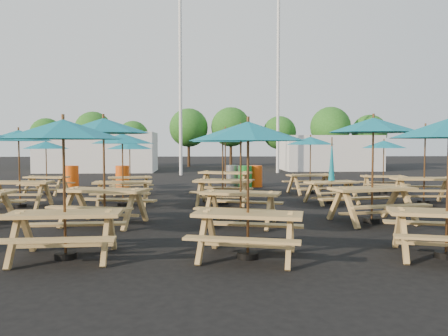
{
  "coord_description": "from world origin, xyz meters",
  "views": [
    {
      "loc": [
        -0.86,
        -13.48,
        1.89
      ],
      "look_at": [
        0.0,
        1.5,
        1.1
      ],
      "focal_mm": 35.0,
      "sensor_mm": 36.0,
      "label": 1
    }
  ],
  "objects": [
    {
      "name": "picnic_unit_4",
      "position": [
        -3.08,
        -6.17,
        2.0
      ],
      "size": [
        2.08,
        2.08,
        2.33
      ],
      "rotation": [
        0.0,
        0.0,
        0.05
      ],
      "color": "tan",
      "rests_on": "ground"
    },
    {
      "name": "tree_2",
      "position": [
        -6.39,
        23.65,
        2.62
      ],
      "size": [
        2.59,
        2.59,
        3.93
      ],
      "color": "#382314",
      "rests_on": "ground"
    },
    {
      "name": "tree_1",
      "position": [
        -9.74,
        23.9,
        3.15
      ],
      "size": [
        3.11,
        3.11,
        4.72
      ],
      "color": "#382314",
      "rests_on": "ground"
    },
    {
      "name": "picnic_unit_11",
      "position": [
        0.16,
        3.42,
        2.18
      ],
      "size": [
        2.74,
        2.74,
        2.54
      ],
      "rotation": [
        0.0,
        0.0,
        -0.32
      ],
      "color": "tan",
      "rests_on": "ground"
    },
    {
      "name": "picnic_unit_9",
      "position": [
        0.12,
        -3.27,
        2.02
      ],
      "size": [
        2.52,
        2.52,
        2.35
      ],
      "rotation": [
        0.0,
        0.0,
        -0.31
      ],
      "color": "tan",
      "rests_on": "ground"
    },
    {
      "name": "ground",
      "position": [
        0.0,
        0.0,
        0.0
      ],
      "size": [
        120.0,
        120.0,
        0.0
      ],
      "primitive_type": "plane",
      "color": "black",
      "rests_on": "ground"
    },
    {
      "name": "waste_bin_4",
      "position": [
        1.7,
        6.08,
        0.49
      ],
      "size": [
        0.6,
        0.6,
        0.97
      ],
      "primitive_type": "cylinder",
      "color": "#EA530D",
      "rests_on": "ground"
    },
    {
      "name": "waste_bin_0",
      "position": [
        -6.55,
        6.33,
        0.49
      ],
      "size": [
        0.6,
        0.6,
        0.97
      ],
      "primitive_type": "cylinder",
      "color": "#EA530D",
      "rests_on": "ground"
    },
    {
      "name": "event_tent_0",
      "position": [
        -8.0,
        18.0,
        1.4
      ],
      "size": [
        8.0,
        4.0,
        2.8
      ],
      "primitive_type": "cube",
      "color": "silver",
      "rests_on": "ground"
    },
    {
      "name": "picnic_unit_14",
      "position": [
        3.41,
        0.34,
        0.88
      ],
      "size": [
        2.01,
        1.86,
        2.14
      ],
      "rotation": [
        0.0,
        0.0,
        0.27
      ],
      "color": "tan",
      "rests_on": "ground"
    },
    {
      "name": "event_tent_1",
      "position": [
        9.0,
        19.0,
        1.3
      ],
      "size": [
        7.0,
        4.0,
        2.6
      ],
      "primitive_type": "cube",
      "color": "silver",
      "rests_on": "ground"
    },
    {
      "name": "tree_5",
      "position": [
        6.22,
        24.67,
        2.97
      ],
      "size": [
        2.94,
        2.94,
        4.45
      ],
      "color": "#382314",
      "rests_on": "ground"
    },
    {
      "name": "picnic_unit_6",
      "position": [
        -3.23,
        0.2,
        1.95
      ],
      "size": [
        2.04,
        2.04,
        2.27
      ],
      "rotation": [
        0.0,
        0.0,
        0.06
      ],
      "color": "tan",
      "rests_on": "ground"
    },
    {
      "name": "waste_bin_2",
      "position": [
        0.64,
        6.36,
        0.49
      ],
      "size": [
        0.6,
        0.6,
        0.97
      ],
      "primitive_type": "cylinder",
      "color": "gray",
      "rests_on": "ground"
    },
    {
      "name": "tree_6",
      "position": [
        10.23,
        22.9,
        3.43
      ],
      "size": [
        3.38,
        3.38,
        5.13
      ],
      "color": "#382314",
      "rests_on": "ground"
    },
    {
      "name": "picnic_unit_10",
      "position": [
        -0.11,
        0.28,
        2.0
      ],
      "size": [
        2.35,
        2.35,
        2.33
      ],
      "rotation": [
        0.0,
        0.0,
        -0.2
      ],
      "color": "tan",
      "rests_on": "ground"
    },
    {
      "name": "waste_bin_1",
      "position": [
        -4.28,
        6.2,
        0.49
      ],
      "size": [
        0.6,
        0.6,
        0.97
      ],
      "primitive_type": "cylinder",
      "color": "#EA530D",
      "rests_on": "ground"
    },
    {
      "name": "picnic_unit_3",
      "position": [
        -6.69,
        3.53,
        1.77
      ],
      "size": [
        2.1,
        2.1,
        2.06
      ],
      "rotation": [
        0.0,
        0.0,
        -0.22
      ],
      "color": "tan",
      "rests_on": "ground"
    },
    {
      "name": "picnic_unit_8",
      "position": [
        -0.05,
        -6.32,
        1.97
      ],
      "size": [
        2.4,
        2.4,
        2.3
      ],
      "rotation": [
        0.0,
        0.0,
        -0.26
      ],
      "color": "tan",
      "rests_on": "ground"
    },
    {
      "name": "picnic_unit_15",
      "position": [
        3.47,
        3.26,
        1.92
      ],
      "size": [
        2.25,
        2.25,
        2.24
      ],
      "rotation": [
        0.0,
        0.0,
        0.2
      ],
      "color": "tan",
      "rests_on": "ground"
    },
    {
      "name": "waste_bin_3",
      "position": [
        1.19,
        5.8,
        0.49
      ],
      "size": [
        0.6,
        0.6,
        0.97
      ],
      "primitive_type": "cylinder",
      "color": "#167E28",
      "rests_on": "ground"
    },
    {
      "name": "picnic_unit_13",
      "position": [
        3.34,
        -3.15,
        2.21
      ],
      "size": [
        2.57,
        2.57,
        2.57
      ],
      "rotation": [
        0.0,
        0.0,
        0.19
      ],
      "color": "tan",
      "rests_on": "ground"
    },
    {
      "name": "picnic_unit_18",
      "position": [
        6.38,
        0.12,
        2.16
      ],
      "size": [
        2.33,
        2.33,
        2.51
      ],
      "rotation": [
        0.0,
        0.0,
        -0.09
      ],
      "color": "tan",
      "rests_on": "ground"
    },
    {
      "name": "tree_0",
      "position": [
        -14.07,
        25.25,
        2.83
      ],
      "size": [
        2.8,
        2.8,
        4.24
      ],
      "color": "#382314",
      "rests_on": "ground"
    },
    {
      "name": "picnic_unit_19",
      "position": [
        6.31,
        3.08,
        1.79
      ],
      "size": [
        2.05,
        2.05,
        2.09
      ],
      "rotation": [
        0.0,
        0.0,
        -0.16
      ],
      "color": "tan",
      "rests_on": "ground"
    },
    {
      "name": "mast_1",
      "position": [
        4.5,
        16.0,
        6.0
      ],
      "size": [
        0.2,
        0.2,
        12.0
      ],
      "primitive_type": "cylinder",
      "color": "silver",
      "rests_on": "ground"
    },
    {
      "name": "picnic_unit_5",
      "position": [
        -3.1,
        -3.06,
        2.19
      ],
      "size": [
        2.66,
        2.66,
        2.55
      ],
      "rotation": [
        0.0,
        0.0,
        -0.26
      ],
      "color": "tan",
      "rests_on": "ground"
    },
    {
      "name": "tree_7",
      "position": [
        13.63,
        22.92,
        2.99
      ],
      "size": [
        2.95,
        2.95,
        4.48
      ],
      "color": "#382314",
      "rests_on": "ground"
    },
    {
      "name": "tree_4",
      "position": [
        1.9,
        24.26,
        3.46
      ],
      "size": [
        3.41,
        3.41,
        5.17
      ],
      "color": "#382314",
      "rests_on": "ground"
    },
    {
      "name": "tree_3",
      "position": [
        -1.75,
        24.72,
        3.41
      ],
      "size": [
        3.36,
        3.36,
        5.09
      ],
      "color": "#382314",
      "rests_on": "ground"
    },
    {
      "name": "picnic_unit_2",
      "position": [
        -6.29,
        0.02,
        2.03
      ],
      "size": [
        2.11,
        2.11,
        2.36
      ],
      "rotation": [
        0.0,
        0.0,
        -0.05
      ],
      "color": "tan",
      "rests_on": "ground"
    },
    {
      "name": "picnic_unit_7",
      "position": [
        -3.49,
        3.3,
        1.76
      ],
      "size": [
        2.12,
        2.12,
        2.04
      ],
      "rotation": [
        0.0,
        0.0,
        0.25
      ],
      "color": "tan",
      "rests_on": "ground"
    },
    {
      "name": "mast_0",
      "position": [
        -2.0,
        14.0,
        6.0
      ],
      "size": [
        0.2,
        0.2,
        12.0
      ],
      "primitive_type": "cylinder",
      "color": "silver",
      "rests_on": "ground"
    }
  ]
}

